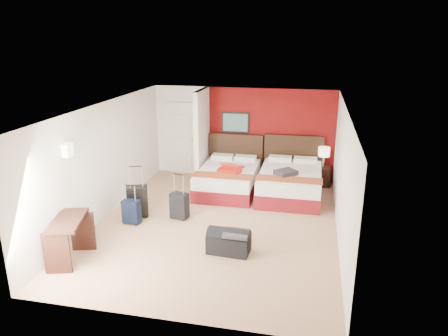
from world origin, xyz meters
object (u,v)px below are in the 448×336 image
(table_lamp, at_px, (324,157))
(nightstand, at_px, (322,176))
(suitcase_charcoal, at_px, (179,207))
(suitcase_navy, at_px, (132,213))
(desk, at_px, (70,240))
(duffel_bag, at_px, (229,243))
(bed_right, at_px, (290,184))
(bed_left, at_px, (228,180))
(suitcase_black, at_px, (138,202))
(red_suitcase_open, at_px, (231,168))

(table_lamp, bearing_deg, nightstand, 0.00)
(suitcase_charcoal, bearing_deg, suitcase_navy, -140.71)
(table_lamp, height_order, suitcase_navy, table_lamp)
(suitcase_charcoal, distance_m, desk, 2.51)
(duffel_bag, bearing_deg, bed_right, 77.34)
(bed_left, xyz_separation_m, suitcase_charcoal, (-0.70, -1.87, -0.03))
(suitcase_black, xyz_separation_m, suitcase_charcoal, (0.93, 0.10, -0.06))
(table_lamp, bearing_deg, suitcase_navy, -140.52)
(suitcase_black, height_order, desk, desk)
(red_suitcase_open, distance_m, suitcase_black, 2.56)
(red_suitcase_open, distance_m, suitcase_charcoal, 1.98)
(nightstand, xyz_separation_m, duffel_bag, (-1.72, -4.06, -0.06))
(bed_right, bearing_deg, desk, -131.77)
(nightstand, height_order, suitcase_charcoal, suitcase_charcoal)
(bed_right, bearing_deg, nightstand, 50.15)
(nightstand, relative_size, table_lamp, 0.99)
(red_suitcase_open, relative_size, duffel_bag, 0.94)
(red_suitcase_open, height_order, duffel_bag, red_suitcase_open)
(bed_right, xyz_separation_m, desk, (-3.60, -4.00, 0.09))
(nightstand, bearing_deg, desk, -134.82)
(bed_right, xyz_separation_m, suitcase_charcoal, (-2.27, -1.87, -0.04))
(bed_right, xyz_separation_m, nightstand, (0.80, 0.95, -0.06))
(suitcase_navy, bearing_deg, table_lamp, 45.05)
(suitcase_black, bearing_deg, duffel_bag, -47.66)
(red_suitcase_open, bearing_deg, bed_left, 151.90)
(nightstand, relative_size, duffel_bag, 0.67)
(suitcase_navy, bearing_deg, red_suitcase_open, 58.11)
(suitcase_charcoal, xyz_separation_m, desk, (-1.33, -2.13, 0.13))
(bed_right, distance_m, duffel_bag, 3.25)
(duffel_bag, bearing_deg, table_lamp, 70.91)
(suitcase_navy, distance_m, duffel_bag, 2.39)
(bed_left, height_order, nightstand, bed_left)
(red_suitcase_open, height_order, suitcase_charcoal, red_suitcase_open)
(bed_left, relative_size, red_suitcase_open, 2.78)
(red_suitcase_open, distance_m, desk, 4.45)
(bed_right, distance_m, suitcase_navy, 3.95)
(suitcase_black, distance_m, desk, 2.07)
(red_suitcase_open, bearing_deg, suitcase_navy, -110.56)
(bed_left, distance_m, red_suitcase_open, 0.38)
(bed_right, distance_m, suitcase_charcoal, 2.94)
(duffel_bag, relative_size, desk, 0.79)
(bed_right, relative_size, table_lamp, 4.07)
(nightstand, xyz_separation_m, suitcase_navy, (-3.98, -3.28, -0.01))
(nightstand, distance_m, suitcase_navy, 5.16)
(nightstand, relative_size, desk, 0.53)
(table_lamp, bearing_deg, desk, -131.61)
(bed_right, relative_size, desk, 2.20)
(suitcase_navy, bearing_deg, nightstand, 45.05)
(bed_right, relative_size, nightstand, 4.13)
(duffel_bag, bearing_deg, suitcase_charcoal, 141.19)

